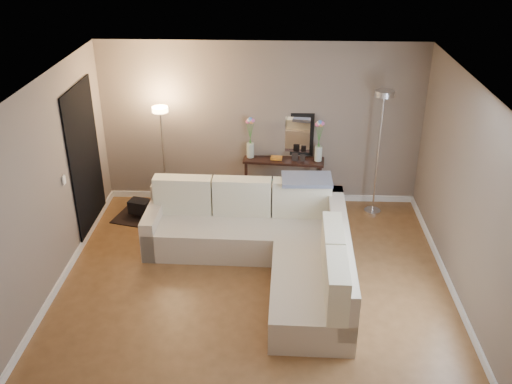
{
  "coord_description": "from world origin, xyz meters",
  "views": [
    {
      "loc": [
        0.26,
        -5.67,
        4.35
      ],
      "look_at": [
        0.0,
        0.8,
        1.1
      ],
      "focal_mm": 40.0,
      "sensor_mm": 36.0,
      "label": 1
    }
  ],
  "objects_px": {
    "sectional_sofa": "(269,242)",
    "console_table": "(278,178)",
    "floor_lamp_unlit": "(381,129)",
    "floor_lamp_lit": "(162,138)"
  },
  "relations": [
    {
      "from": "console_table",
      "to": "floor_lamp_lit",
      "type": "height_order",
      "value": "floor_lamp_lit"
    },
    {
      "from": "floor_lamp_lit",
      "to": "floor_lamp_unlit",
      "type": "distance_m",
      "value": 3.29
    },
    {
      "from": "console_table",
      "to": "floor_lamp_lit",
      "type": "bearing_deg",
      "value": -172.48
    },
    {
      "from": "sectional_sofa",
      "to": "console_table",
      "type": "distance_m",
      "value": 1.82
    },
    {
      "from": "sectional_sofa",
      "to": "floor_lamp_lit",
      "type": "relative_size",
      "value": 1.63
    },
    {
      "from": "sectional_sofa",
      "to": "console_table",
      "type": "xyz_separation_m",
      "value": [
        0.12,
        1.81,
        0.08
      ]
    },
    {
      "from": "floor_lamp_unlit",
      "to": "console_table",
      "type": "bearing_deg",
      "value": 170.69
    },
    {
      "from": "sectional_sofa",
      "to": "console_table",
      "type": "bearing_deg",
      "value": 86.3
    },
    {
      "from": "sectional_sofa",
      "to": "floor_lamp_unlit",
      "type": "height_order",
      "value": "floor_lamp_unlit"
    },
    {
      "from": "console_table",
      "to": "floor_lamp_lit",
      "type": "distance_m",
      "value": 1.95
    }
  ]
}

